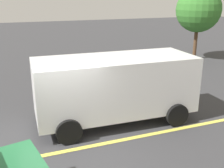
{
  "coord_description": "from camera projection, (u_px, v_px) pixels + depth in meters",
  "views": [
    {
      "loc": [
        -1.16,
        -6.52,
        4.09
      ],
      "look_at": [
        1.7,
        0.93,
        1.47
      ],
      "focal_mm": 43.39,
      "sensor_mm": 36.0,
      "label": 1
    }
  ],
  "objects": [
    {
      "name": "ground_plane",
      "position": [
        67.0,
        151.0,
        7.46
      ],
      "size": [
        80.0,
        80.0,
        0.0
      ],
      "primitive_type": "plane",
      "color": "#38383A"
    },
    {
      "name": "lane_marking_centre",
      "position": [
        161.0,
        132.0,
        8.48
      ],
      "size": [
        28.0,
        0.16,
        0.01
      ],
      "primitive_type": "cube",
      "color": "#E0D14C"
    },
    {
      "name": "white_van",
      "position": [
        116.0,
        85.0,
        8.92
      ],
      "size": [
        5.27,
        2.41,
        2.2
      ],
      "color": "white",
      "rests_on": "ground_plane"
    },
    {
      "name": "tree_left_verge",
      "position": [
        198.0,
        10.0,
        17.27
      ],
      "size": [
        2.86,
        2.86,
        4.65
      ],
      "color": "#513823",
      "rests_on": "ground_plane"
    }
  ]
}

